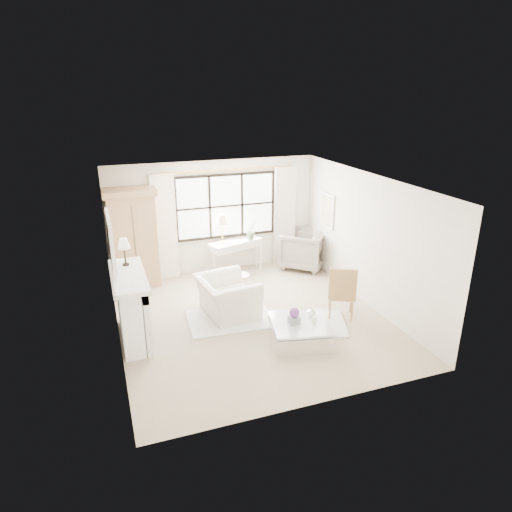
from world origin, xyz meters
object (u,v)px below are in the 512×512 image
object	(u,v)px
club_armchair	(227,297)
coffee_table	(300,332)
console_table	(236,256)
armoire	(133,238)

from	to	relation	value
club_armchair	coffee_table	bearing A→B (deg)	-154.60
console_table	coffee_table	bearing A→B (deg)	-106.48
coffee_table	armoire	bearing A→B (deg)	136.99
armoire	coffee_table	bearing A→B (deg)	-54.77
club_armchair	coffee_table	xyz separation A→B (m)	(0.92, -1.44, -0.20)
armoire	coffee_table	xyz separation A→B (m)	(2.46, -3.54, -0.96)
club_armchair	coffee_table	size ratio (longest dim) A/B	1.00
console_table	coffee_table	distance (m)	3.53
armoire	club_armchair	size ratio (longest dim) A/B	1.89
console_table	club_armchair	xyz separation A→B (m)	(-0.83, -2.08, -0.02)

